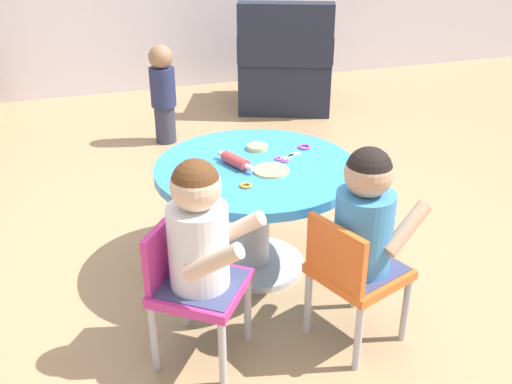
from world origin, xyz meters
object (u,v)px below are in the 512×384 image
at_px(craft_table, 256,191).
at_px(seated_child_right, 366,215).
at_px(armchair_dark, 285,68).
at_px(seated_child_left, 199,231).
at_px(rolling_pin, 235,161).
at_px(toddler_standing, 163,91).
at_px(child_chair_left, 192,284).
at_px(child_chair_right, 353,273).
at_px(craft_scissors, 286,158).

relative_size(craft_table, seated_child_right, 1.71).
bearing_deg(craft_table, armchair_dark, 66.25).
distance_m(seated_child_left, armchair_dark, 2.96).
bearing_deg(rolling_pin, toddler_standing, 90.81).
bearing_deg(child_chair_left, craft_table, 50.08).
bearing_deg(child_chair_right, seated_child_right, 20.35).
bearing_deg(toddler_standing, seated_child_right, -81.70).
height_order(seated_child_left, armchair_dark, armchair_dark).
relative_size(child_chair_left, toddler_standing, 0.80).
height_order(child_chair_left, child_chair_right, same).
height_order(craft_table, armchair_dark, armchair_dark).
relative_size(seated_child_left, rolling_pin, 2.31).
distance_m(craft_table, rolling_pin, 0.17).
bearing_deg(child_chair_right, armchair_dark, 74.39).
bearing_deg(seated_child_right, child_chair_right, -159.65).
relative_size(child_chair_right, seated_child_right, 1.05).
xyz_separation_m(seated_child_right, rolling_pin, (-0.30, 0.59, 0.01)).
bearing_deg(craft_scissors, armchair_dark, 69.34).
distance_m(seated_child_left, child_chair_right, 0.60).
xyz_separation_m(child_chair_right, craft_scissors, (-0.04, 0.61, 0.21)).
bearing_deg(armchair_dark, seated_child_right, -104.95).
bearing_deg(toddler_standing, seated_child_left, -96.66).
relative_size(toddler_standing, craft_scissors, 4.74).
bearing_deg(seated_child_left, craft_scissors, 45.71).
bearing_deg(rolling_pin, seated_child_right, -62.67).
bearing_deg(seated_child_left, craft_table, 53.79).
bearing_deg(child_chair_right, craft_scissors, 93.38).
bearing_deg(rolling_pin, craft_table, -10.15).
bearing_deg(child_chair_left, child_chair_right, -11.40).
xyz_separation_m(seated_child_left, seated_child_right, (0.58, -0.08, 0.00)).
bearing_deg(child_chair_left, seated_child_left, -36.69).
xyz_separation_m(craft_table, child_chair_left, (-0.40, -0.47, -0.08)).
height_order(armchair_dark, toddler_standing, armchair_dark).
bearing_deg(child_chair_right, craft_table, 107.11).
distance_m(child_chair_right, toddler_standing, 2.28).
bearing_deg(armchair_dark, seated_child_left, -116.33).
distance_m(seated_child_left, rolling_pin, 0.58).
bearing_deg(armchair_dark, craft_scissors, -110.66).
relative_size(craft_table, child_chair_left, 1.62).
bearing_deg(toddler_standing, craft_scissors, -81.22).
distance_m(craft_table, armchair_dark, 2.35).
distance_m(craft_table, seated_child_right, 0.63).
height_order(craft_table, seated_child_right, seated_child_right).
bearing_deg(armchair_dark, craft_table, -113.75).
xyz_separation_m(rolling_pin, craft_scissors, (0.23, 0.01, -0.02)).
height_order(craft_table, rolling_pin, rolling_pin).
bearing_deg(seated_child_left, seated_child_right, -7.69).
bearing_deg(seated_child_right, craft_scissors, 97.00).
xyz_separation_m(toddler_standing, craft_scissors, (0.25, -1.65, 0.16)).
bearing_deg(craft_table, seated_child_right, -69.17).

